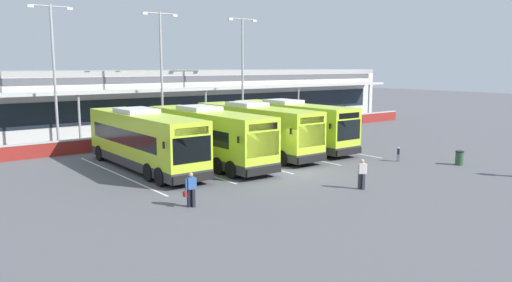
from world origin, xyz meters
TOP-DOWN VIEW (x-y plane):
  - ground_plane at (0.00, 0.00)m, footprint 200.00×200.00m
  - terminal_building at (-0.00, 26.91)m, footprint 70.00×13.00m
  - red_barrier_wall at (0.00, 14.50)m, footprint 60.00×0.40m
  - coach_bus_leftmost at (-6.47, 6.28)m, footprint 2.99×12.17m
  - coach_bus_left_centre at (-2.35, 5.45)m, footprint 2.99×12.17m
  - coach_bus_centre at (2.30, 6.30)m, footprint 2.99×12.17m
  - coach_bus_right_centre at (6.22, 6.70)m, footprint 2.99×12.17m
  - bay_stripe_far_west at (-8.40, 6.00)m, footprint 0.14×13.00m
  - bay_stripe_west at (-4.20, 6.00)m, footprint 0.14×13.00m
  - bay_stripe_mid_west at (0.00, 6.00)m, footprint 0.14×13.00m
  - bay_stripe_centre at (4.20, 6.00)m, footprint 0.14×13.00m
  - bay_stripe_mid_east at (8.40, 6.00)m, footprint 0.14×13.00m
  - pedestrian_with_handbag at (-8.43, -2.79)m, footprint 0.63×0.37m
  - pedestrian_in_dark_coat at (0.35, -5.43)m, footprint 0.50×0.41m
  - pedestrian_child at (8.28, -1.94)m, footprint 0.28×0.27m
  - lamp_post_west at (-8.58, 17.19)m, footprint 3.24×0.28m
  - lamp_post_centre at (0.20, 16.77)m, footprint 3.24×0.28m
  - lamp_post_east at (8.66, 16.49)m, footprint 3.24×0.28m
  - litter_bin at (10.44, -5.14)m, footprint 0.54×0.54m

SIDE VIEW (x-z plane):
  - ground_plane at x=0.00m, z-range 0.00..0.00m
  - bay_stripe_far_west at x=-8.40m, z-range 0.00..0.01m
  - bay_stripe_west at x=-4.20m, z-range 0.00..0.01m
  - bay_stripe_mid_west at x=0.00m, z-range 0.00..0.01m
  - bay_stripe_centre at x=4.20m, z-range 0.00..0.01m
  - bay_stripe_mid_east at x=8.40m, z-range 0.00..0.01m
  - litter_bin at x=10.44m, z-range 0.00..0.93m
  - pedestrian_child at x=8.28m, z-range 0.04..1.04m
  - red_barrier_wall at x=0.00m, z-range 0.01..1.10m
  - pedestrian_with_handbag at x=-8.43m, z-range 0.05..1.67m
  - pedestrian_in_dark_coat at x=0.35m, z-range 0.06..1.68m
  - coach_bus_leftmost at x=-6.47m, z-range -0.10..3.68m
  - coach_bus_left_centre at x=-2.35m, z-range -0.10..3.68m
  - coach_bus_centre at x=2.30m, z-range -0.10..3.68m
  - coach_bus_right_centre at x=6.22m, z-range -0.10..3.68m
  - terminal_building at x=0.00m, z-range 0.01..6.01m
  - lamp_post_west at x=-8.58m, z-range 0.79..11.79m
  - lamp_post_centre at x=0.20m, z-range 0.79..11.79m
  - lamp_post_east at x=8.66m, z-range 0.79..11.79m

